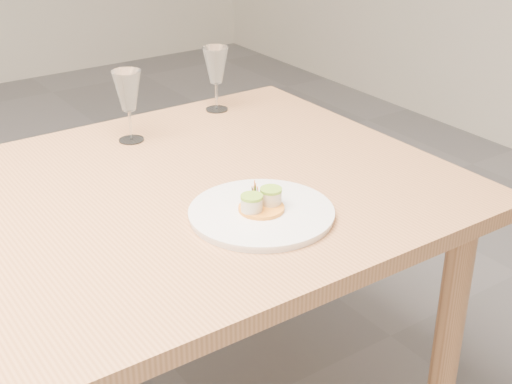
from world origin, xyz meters
TOP-DOWN VIEW (x-y plane):
  - dinner_plate at (0.65, -0.22)m, footprint 0.31×0.31m
  - wine_glass_1 at (0.62, 0.33)m, footprint 0.08×0.08m
  - wine_glass_2 at (0.93, 0.40)m, footprint 0.08×0.08m

SIDE VIEW (x-z plane):
  - dinner_plate at x=0.65m, z-range 0.72..0.80m
  - wine_glass_2 at x=0.93m, z-range 0.79..0.98m
  - wine_glass_1 at x=0.62m, z-range 0.79..0.98m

